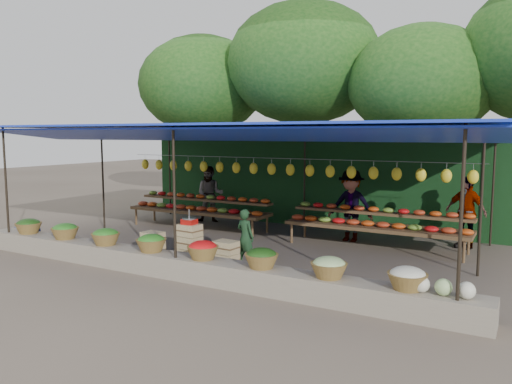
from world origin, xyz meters
The scene contains 16 objects.
ground centered at (0.00, 0.00, 0.00)m, with size 60.00×60.00×0.00m, color brown.
stone_curb centered at (0.00, -2.75, 0.20)m, with size 10.60×0.55×0.40m, color gray.
stall_canopy centered at (0.00, 0.07, 2.68)m, with size 10.80×6.60×2.82m.
produce_baskets centered at (-0.10, -2.75, 0.56)m, with size 8.98×0.58×0.34m.
netting_backdrop centered at (0.00, 3.15, 1.25)m, with size 10.60×0.06×2.50m, color #163F1D.
tree_row centered at (0.50, 6.09, 4.70)m, with size 16.51×5.50×7.12m.
fruit_table_left centered at (-2.49, 1.35, 0.61)m, with size 4.21×0.95×0.93m.
fruit_table_right centered at (2.51, 1.35, 0.61)m, with size 4.21×0.95×0.93m.
crate_counter centered at (-0.61, -1.69, 0.31)m, with size 2.38×0.38×0.77m.
weighing_scale centered at (-0.59, -1.69, 0.84)m, with size 0.30×0.30×0.31m.
vendor_seated centered at (0.58, -1.39, 0.57)m, with size 0.41×0.27×1.14m, color #19381E.
customer_left centered at (-2.79, 2.29, 0.84)m, with size 0.82×0.64×1.68m, color slate.
customer_mid centered at (1.72, 1.80, 0.88)m, with size 1.14×0.66×1.77m, color slate.
customer_right centered at (4.29, 2.37, 0.84)m, with size 0.98×0.41×1.68m, color slate.
blue_crate_front centered at (-5.24, -2.18, 0.13)m, with size 0.44×0.32×0.26m, color navy.
blue_crate_back centered at (-5.28, -2.08, 0.16)m, with size 0.55×0.40×0.33m, color navy.
Camera 1 is at (5.60, -9.93, 2.64)m, focal length 35.00 mm.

